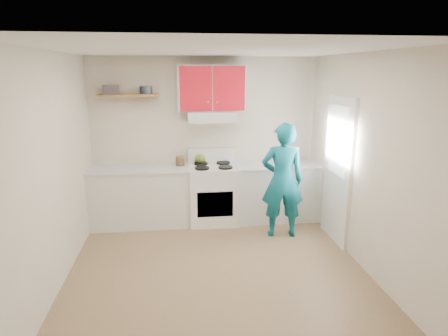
{
  "coord_description": "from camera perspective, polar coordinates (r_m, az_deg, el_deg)",
  "views": [
    {
      "loc": [
        -0.44,
        -4.3,
        2.39
      ],
      "look_at": [
        0.15,
        0.55,
        1.15
      ],
      "focal_mm": 31.0,
      "sensor_mm": 36.0,
      "label": 1
    }
  ],
  "objects": [
    {
      "name": "floor",
      "position": [
        4.94,
        -0.99,
        -14.71
      ],
      "size": [
        3.8,
        3.8,
        0.0
      ],
      "primitive_type": "plane",
      "color": "brown",
      "rests_on": "ground"
    },
    {
      "name": "ceiling",
      "position": [
        4.32,
        -1.14,
        17.03
      ],
      "size": [
        3.6,
        3.8,
        0.04
      ],
      "primitive_type": "cube",
      "color": "white",
      "rests_on": "floor"
    },
    {
      "name": "back_wall",
      "position": [
        6.31,
        -2.84,
        4.28
      ],
      "size": [
        3.6,
        0.04,
        2.6
      ],
      "primitive_type": "cube",
      "color": "beige",
      "rests_on": "floor"
    },
    {
      "name": "front_wall",
      "position": [
        2.67,
        3.21,
        -9.88
      ],
      "size": [
        3.6,
        0.04,
        2.6
      ],
      "primitive_type": "cube",
      "color": "beige",
      "rests_on": "floor"
    },
    {
      "name": "left_wall",
      "position": [
        4.64,
        -23.78,
        -0.58
      ],
      "size": [
        0.04,
        3.8,
        2.6
      ],
      "primitive_type": "cube",
      "color": "beige",
      "rests_on": "floor"
    },
    {
      "name": "right_wall",
      "position": [
        4.97,
        20.07,
        0.69
      ],
      "size": [
        0.04,
        3.8,
        2.6
      ],
      "primitive_type": "cube",
      "color": "beige",
      "rests_on": "floor"
    },
    {
      "name": "door",
      "position": [
        5.63,
        16.45,
        -0.37
      ],
      "size": [
        0.05,
        0.85,
        2.05
      ],
      "primitive_type": "cube",
      "color": "white",
      "rests_on": "floor"
    },
    {
      "name": "door_glass",
      "position": [
        5.53,
        16.5,
        3.89
      ],
      "size": [
        0.01,
        0.55,
        0.95
      ],
      "primitive_type": "cube",
      "color": "white",
      "rests_on": "door"
    },
    {
      "name": "counter_left",
      "position": [
        6.24,
        -12.14,
        -4.2
      ],
      "size": [
        1.52,
        0.6,
        0.9
      ],
      "primitive_type": "cube",
      "color": "silver",
      "rests_on": "floor"
    },
    {
      "name": "counter_right",
      "position": [
        6.41,
        7.69,
        -3.51
      ],
      "size": [
        1.32,
        0.6,
        0.9
      ],
      "primitive_type": "cube",
      "color": "silver",
      "rests_on": "floor"
    },
    {
      "name": "stove",
      "position": [
        6.2,
        -1.61,
        -3.88
      ],
      "size": [
        0.76,
        0.65,
        0.92
      ],
      "primitive_type": "cube",
      "color": "white",
      "rests_on": "floor"
    },
    {
      "name": "range_hood",
      "position": [
        6.04,
        -1.78,
        7.64
      ],
      "size": [
        0.76,
        0.44,
        0.15
      ],
      "primitive_type": "cube",
      "color": "silver",
      "rests_on": "back_wall"
    },
    {
      "name": "upper_cabinets",
      "position": [
        6.06,
        -1.86,
        11.69
      ],
      "size": [
        1.02,
        0.33,
        0.7
      ],
      "primitive_type": "cube",
      "color": "#AE0F1C",
      "rests_on": "back_wall"
    },
    {
      "name": "shelf",
      "position": [
        6.1,
        -13.84,
        10.37
      ],
      "size": [
        0.9,
        0.3,
        0.04
      ],
      "primitive_type": "cube",
      "color": "brown",
      "rests_on": "back_wall"
    },
    {
      "name": "books",
      "position": [
        6.09,
        -16.32,
        10.98
      ],
      "size": [
        0.27,
        0.21,
        0.13
      ],
      "primitive_type": "cube",
      "rotation": [
        0.0,
        0.0,
        0.14
      ],
      "color": "#433B40",
      "rests_on": "shelf"
    },
    {
      "name": "tin",
      "position": [
        6.07,
        -11.42,
        11.19
      ],
      "size": [
        0.23,
        0.23,
        0.12
      ],
      "primitive_type": "cylinder",
      "rotation": [
        0.0,
        0.0,
        0.22
      ],
      "color": "#333D4C",
      "rests_on": "shelf"
    },
    {
      "name": "kettle",
      "position": [
        6.26,
        -3.54,
        1.37
      ],
      "size": [
        0.24,
        0.24,
        0.15
      ],
      "primitive_type": "ellipsoid",
      "rotation": [
        0.0,
        0.0,
        -0.41
      ],
      "color": "#597821",
      "rests_on": "stove"
    },
    {
      "name": "crock",
      "position": [
        6.15,
        -6.5,
        0.94
      ],
      "size": [
        0.18,
        0.18,
        0.16
      ],
      "primitive_type": "cylinder",
      "rotation": [
        0.0,
        0.0,
        0.39
      ],
      "color": "#48331F",
      "rests_on": "counter_left"
    },
    {
      "name": "cutting_board",
      "position": [
        6.26,
        5.75,
        0.5
      ],
      "size": [
        0.36,
        0.31,
        0.02
      ],
      "primitive_type": "cube",
      "rotation": [
        0.0,
        0.0,
        0.31
      ],
      "color": "olive",
      "rests_on": "counter_right"
    },
    {
      "name": "silicone_mat",
      "position": [
        6.33,
        10.63,
        0.41
      ],
      "size": [
        0.33,
        0.3,
        0.01
      ],
      "primitive_type": "cube",
      "rotation": [
        0.0,
        0.0,
        -0.33
      ],
      "color": "#B2121F",
      "rests_on": "counter_right"
    },
    {
      "name": "person",
      "position": [
        5.64,
        8.61,
        -1.83
      ],
      "size": [
        0.66,
        0.47,
        1.69
      ],
      "primitive_type": "imported",
      "rotation": [
        0.0,
        0.0,
        3.03
      ],
      "color": "#0D6578",
      "rests_on": "floor"
    }
  ]
}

